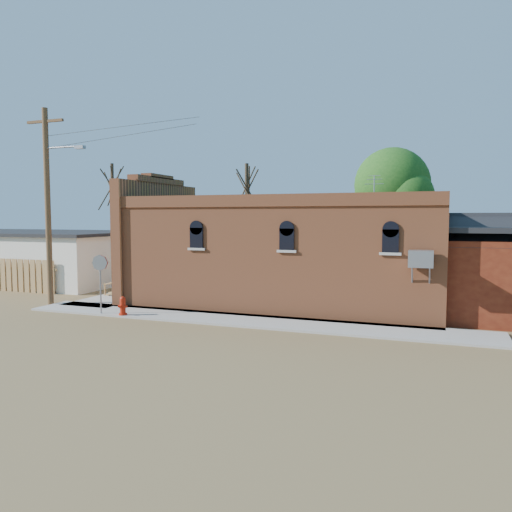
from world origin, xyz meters
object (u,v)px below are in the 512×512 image
(trash_barrel, at_px, (122,293))
(stop_sign, at_px, (100,268))
(brick_bar, at_px, (281,254))
(utility_pole, at_px, (49,202))
(fire_hydrant, at_px, (123,306))

(trash_barrel, bearing_deg, stop_sign, -72.81)
(brick_bar, distance_m, stop_sign, 8.23)
(utility_pole, bearing_deg, stop_sign, -18.08)
(fire_hydrant, relative_size, trash_barrel, 0.95)
(brick_bar, distance_m, fire_hydrant, 7.69)
(utility_pole, bearing_deg, trash_barrel, 27.59)
(utility_pole, distance_m, trash_barrel, 5.36)
(utility_pole, relative_size, trash_barrel, 11.14)
(stop_sign, distance_m, trash_barrel, 3.18)
(brick_bar, xyz_separation_m, stop_sign, (-6.11, -5.49, -0.38))
(brick_bar, bearing_deg, fire_hydrant, -132.50)
(brick_bar, height_order, stop_sign, brick_bar)
(fire_hydrant, distance_m, stop_sign, 1.84)
(fire_hydrant, bearing_deg, trash_barrel, 103.48)
(fire_hydrant, xyz_separation_m, trash_barrel, (-1.90, 2.69, 0.03))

